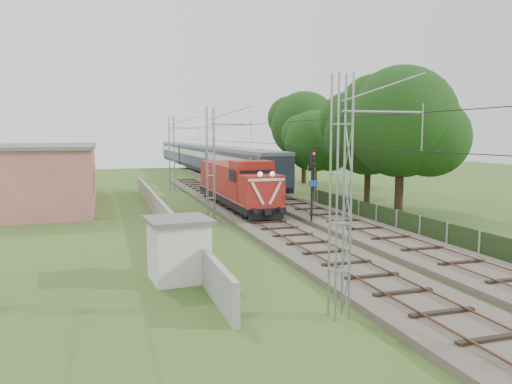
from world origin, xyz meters
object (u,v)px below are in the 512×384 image
object	(u,v)px
signal_post	(313,174)
relay_hut	(179,249)
locomotive	(236,184)
coach_rake	(201,156)

from	to	relation	value
signal_post	relay_hut	xyz separation A→B (m)	(-10.40, -9.90, -2.16)
relay_hut	signal_post	bearing A→B (deg)	43.60
locomotive	relay_hut	world-z (taller)	locomotive
locomotive	coach_rake	world-z (taller)	locomotive
relay_hut	coach_rake	bearing A→B (deg)	78.09
signal_post	relay_hut	size ratio (longest dim) A/B	1.83
signal_post	relay_hut	distance (m)	14.52
coach_rake	signal_post	bearing A→B (deg)	-92.35
locomotive	coach_rake	distance (m)	40.70
locomotive	coach_rake	xyz separation A→B (m)	(5.00, 40.38, 0.57)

